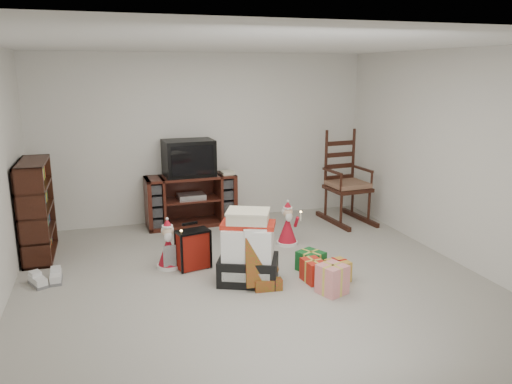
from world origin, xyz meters
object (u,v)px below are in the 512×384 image
gift_pile (248,252)px  crt_television (189,158)px  santa_figurine (287,228)px  mrs_claus_figurine (168,249)px  tv_stand (191,200)px  gift_cluster (319,270)px  bookshelf (37,211)px  red_suitcase (193,249)px  sneaker_pair (47,279)px  rocking_chair (345,189)px  teddy_bear (265,268)px

gift_pile → crt_television: crt_television is taller
santa_figurine → mrs_claus_figurine: mrs_claus_figurine is taller
tv_stand → santa_figurine: bearing=-51.0°
tv_stand → gift_pile: 2.25m
tv_stand → santa_figurine: 1.63m
mrs_claus_figurine → gift_cluster: size_ratio=0.73×
bookshelf → red_suitcase: size_ratio=2.19×
gift_pile → santa_figurine: (0.84, 1.01, -0.12)m
bookshelf → gift_cluster: 3.49m
bookshelf → sneaker_pair: bookshelf is taller
gift_pile → red_suitcase: (-0.50, 0.54, -0.11)m
tv_stand → bookshelf: size_ratio=1.11×
rocking_chair → red_suitcase: rocking_chair is taller
santa_figurine → sneaker_pair: bearing=-171.9°
tv_stand → red_suitcase: bearing=-101.3°
santa_figurine → mrs_claus_figurine: (-1.61, -0.34, 0.00)m
teddy_bear → sneaker_pair: bearing=164.7°
bookshelf → crt_television: (2.01, 0.73, 0.43)m
bookshelf → gift_pile: bookshelf is taller
gift_pile → sneaker_pair: size_ratio=2.16×
tv_stand → mrs_claus_figurine: bearing=-111.3°
santa_figurine → gift_cluster: (-0.09, -1.21, -0.10)m
santa_figurine → sneaker_pair: 2.97m
santa_figurine → gift_pile: bearing=-129.6°
sneaker_pair → gift_cluster: gift_cluster is taller
bookshelf → santa_figurine: 3.15m
rocking_chair → santa_figurine: (-1.22, -0.76, -0.26)m
santa_figurine → bookshelf: bearing=170.4°
rocking_chair → gift_cluster: size_ratio=1.76×
teddy_bear → mrs_claus_figurine: (-0.96, 0.70, 0.08)m
tv_stand → bookshelf: bearing=-163.0°
rocking_chair → teddy_bear: size_ratio=4.22×
teddy_bear → crt_television: crt_television is taller
santa_figurine → crt_television: size_ratio=0.80×
crt_television → tv_stand: bearing=-75.0°
red_suitcase → sneaker_pair: 1.61m
red_suitcase → sneaker_pair: bearing=165.3°
gift_pile → santa_figurine: bearing=73.7°
tv_stand → sneaker_pair: tv_stand is taller
santa_figurine → mrs_claus_figurine: size_ratio=1.00×
santa_figurine → red_suitcase: bearing=-160.7°
tv_stand → red_suitcase: (-0.27, -1.69, -0.14)m
teddy_bear → sneaker_pair: 2.37m
mrs_claus_figurine → gift_cluster: (1.52, -0.87, -0.10)m
gift_cluster → rocking_chair: bearing=56.3°
mrs_claus_figurine → sneaker_pair: mrs_claus_figurine is taller
tv_stand → rocking_chair: size_ratio=0.92×
red_suitcase → mrs_claus_figurine: size_ratio=0.92×
mrs_claus_figurine → sneaker_pair: bearing=-176.7°
mrs_claus_figurine → crt_television: crt_television is taller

